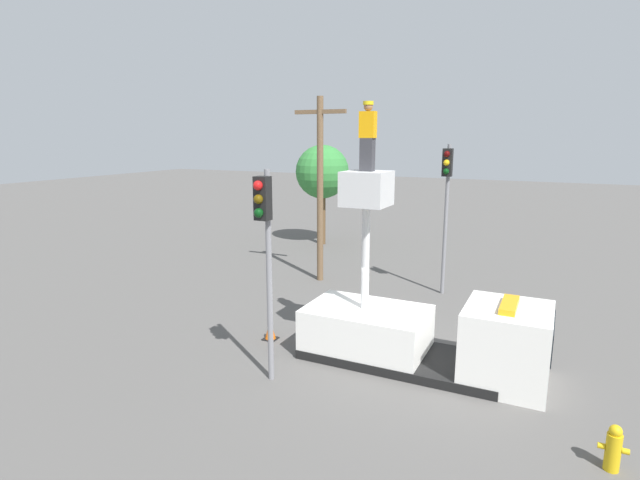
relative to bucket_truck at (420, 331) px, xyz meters
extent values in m
plane|color=#565451|center=(-0.51, 0.00, -0.94)|extent=(120.00, 120.00, 0.00)
cube|color=black|center=(-0.51, 0.00, -0.82)|extent=(5.24, 2.21, 0.24)
cube|color=white|center=(-1.50, 0.00, -0.27)|extent=(3.26, 2.15, 1.34)
cube|color=white|center=(2.11, 0.00, 0.02)|extent=(1.98, 2.15, 1.91)
cube|color=black|center=(3.12, 0.00, 0.40)|extent=(0.03, 1.83, 0.77)
cube|color=orange|center=(2.11, 0.00, 1.05)|extent=(0.36, 1.29, 0.14)
cylinder|color=silver|center=(-1.57, 0.00, 1.86)|extent=(0.22, 0.22, 2.91)
cube|color=silver|center=(-1.57, 0.00, 3.66)|extent=(1.14, 1.14, 0.90)
cube|color=#38383D|center=(-1.57, 0.00, 4.53)|extent=(0.34, 0.26, 0.84)
cube|color=#F29E0C|center=(-1.57, 0.00, 5.28)|extent=(0.40, 0.26, 0.66)
sphere|color=#9E704C|center=(-1.57, 0.00, 5.73)|extent=(0.23, 0.23, 0.23)
cylinder|color=yellow|center=(-1.57, 0.00, 5.81)|extent=(0.26, 0.26, 0.09)
cylinder|color=gray|center=(-3.11, -2.38, 1.66)|extent=(0.14, 0.14, 5.20)
cube|color=black|center=(-3.11, -2.59, 3.61)|extent=(0.34, 0.28, 1.00)
sphere|color=red|center=(-3.11, -2.77, 3.92)|extent=(0.22, 0.22, 0.22)
sphere|color=#503C07|center=(-3.11, -2.77, 3.61)|extent=(0.22, 0.22, 0.22)
sphere|color=#083710|center=(-3.11, -2.77, 3.30)|extent=(0.22, 0.22, 0.22)
cylinder|color=gray|center=(-0.81, 6.42, 1.89)|extent=(0.14, 0.14, 5.65)
cube|color=black|center=(-0.81, 6.21, 4.06)|extent=(0.34, 0.28, 1.00)
sphere|color=#490707|center=(-0.81, 6.03, 4.37)|extent=(0.22, 0.22, 0.22)
sphere|color=gold|center=(-0.81, 6.03, 4.06)|extent=(0.22, 0.22, 0.22)
sphere|color=#083710|center=(-0.81, 6.03, 3.75)|extent=(0.22, 0.22, 0.22)
cylinder|color=gold|center=(4.25, -2.66, -0.58)|extent=(0.26, 0.26, 0.71)
sphere|color=gold|center=(4.25, -2.66, -0.16)|extent=(0.22, 0.22, 0.22)
cylinder|color=gold|center=(4.06, -2.66, -0.51)|extent=(0.12, 0.11, 0.11)
cylinder|color=gold|center=(4.44, -2.66, -0.51)|extent=(0.12, 0.11, 0.11)
cube|color=black|center=(-4.43, -0.27, -0.92)|extent=(0.40, 0.40, 0.03)
cone|color=orange|center=(-4.43, -0.27, -0.64)|extent=(0.34, 0.34, 0.60)
cylinder|color=white|center=(-4.43, -0.27, -0.61)|extent=(0.18, 0.18, 0.08)
cylinder|color=brown|center=(-8.86, 12.52, 0.56)|extent=(0.36, 0.36, 3.00)
sphere|color=#337F38|center=(-8.86, 12.52, 3.09)|extent=(2.91, 2.91, 2.91)
cylinder|color=brown|center=(-5.84, 6.02, 2.80)|extent=(0.26, 0.26, 7.47)
cube|color=brown|center=(-5.84, 6.02, 5.93)|extent=(2.20, 0.16, 0.16)
camera|label=1|loc=(2.99, -12.17, 5.00)|focal=28.00mm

